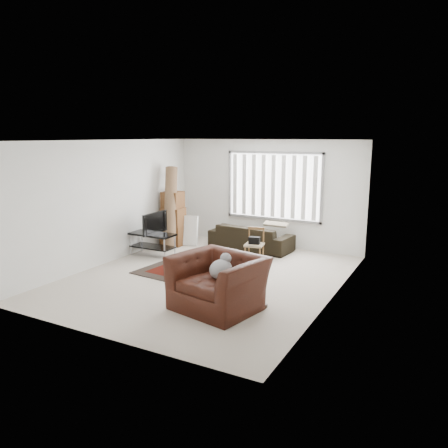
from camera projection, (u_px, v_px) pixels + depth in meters
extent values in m
plane|color=beige|center=(207.00, 277.00, 8.76)|extent=(6.00, 6.00, 0.00)
cube|color=white|center=(206.00, 140.00, 8.22)|extent=(5.00, 6.00, 0.02)
cube|color=white|center=(267.00, 193.00, 11.08)|extent=(5.00, 0.02, 2.70)
cube|color=white|center=(94.00, 244.00, 5.90)|extent=(5.00, 0.02, 2.70)
cube|color=white|center=(110.00, 202.00, 9.65)|extent=(0.02, 6.00, 2.70)
cube|color=white|center=(335.00, 223.00, 7.33)|extent=(0.02, 6.00, 2.70)
cube|color=white|center=(274.00, 186.00, 10.93)|extent=(2.40, 0.01, 1.60)
cube|color=gray|center=(274.00, 186.00, 10.91)|extent=(2.52, 0.06, 1.72)
cube|color=white|center=(273.00, 186.00, 10.88)|extent=(2.40, 0.02, 1.55)
cube|color=black|center=(192.00, 273.00, 9.00)|extent=(2.31, 1.65, 0.02)
cube|color=#440D06|center=(192.00, 272.00, 9.00)|extent=(1.81, 1.16, 0.00)
cube|color=black|center=(152.00, 234.00, 10.23)|extent=(1.09, 0.49, 0.04)
cube|color=black|center=(153.00, 247.00, 10.29)|extent=(1.04, 0.45, 0.03)
cylinder|color=#B2B2B7|center=(131.00, 244.00, 10.33)|extent=(0.03, 0.03, 0.54)
cylinder|color=#B2B2B7|center=(164.00, 249.00, 9.87)|extent=(0.03, 0.03, 0.54)
cylinder|color=#B2B2B7|center=(142.00, 240.00, 10.68)|extent=(0.03, 0.03, 0.54)
cylinder|color=#B2B2B7|center=(175.00, 245.00, 10.23)|extent=(0.03, 0.03, 0.54)
imported|color=black|center=(152.00, 223.00, 10.17)|extent=(0.11, 0.88, 0.51)
cube|color=black|center=(186.00, 263.00, 9.01)|extent=(0.46, 0.46, 0.37)
cube|color=brown|center=(174.00, 235.00, 11.34)|extent=(0.60, 0.55, 0.51)
cube|color=brown|center=(173.00, 217.00, 11.21)|extent=(0.54, 0.49, 0.46)
cube|color=brown|center=(173.00, 200.00, 11.19)|extent=(0.49, 0.49, 0.41)
cube|color=silver|center=(186.00, 230.00, 11.26)|extent=(0.64, 0.34, 0.77)
cylinder|color=brown|center=(171.00, 207.00, 10.97)|extent=(0.63, 0.90, 2.04)
imported|color=black|center=(251.00, 233.00, 10.87)|extent=(2.14, 1.07, 0.80)
cube|color=#857357|center=(254.00, 245.00, 9.84)|extent=(0.47, 0.47, 0.04)
cylinder|color=brown|center=(245.00, 254.00, 9.77)|extent=(0.04, 0.04, 0.37)
cylinder|color=brown|center=(260.00, 255.00, 9.66)|extent=(0.04, 0.04, 0.37)
cylinder|color=brown|center=(249.00, 250.00, 10.08)|extent=(0.04, 0.04, 0.37)
cylinder|color=brown|center=(263.00, 252.00, 9.98)|extent=(0.04, 0.04, 0.37)
cube|color=brown|center=(256.00, 228.00, 9.93)|extent=(0.38, 0.11, 0.06)
cube|color=brown|center=(249.00, 235.00, 10.02)|extent=(0.04, 0.04, 0.37)
cube|color=brown|center=(264.00, 236.00, 9.91)|extent=(0.04, 0.04, 0.37)
cube|color=black|center=(254.00, 240.00, 9.82)|extent=(0.27, 0.18, 0.16)
imported|color=#35130B|center=(218.00, 279.00, 7.08)|extent=(1.57, 1.44, 1.01)
ellipsoid|color=#59595B|center=(218.00, 270.00, 7.05)|extent=(0.35, 0.41, 0.25)
sphere|color=#59595B|center=(226.00, 259.00, 7.17)|extent=(0.19, 0.19, 0.19)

